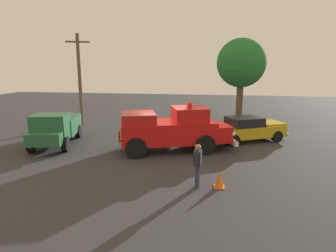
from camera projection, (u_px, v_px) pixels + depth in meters
ground_plane at (162, 148)px, 16.22m from camera, size 60.00×60.00×0.00m
vintage_fire_truck at (172, 129)px, 15.57m from camera, size 3.97×6.33×2.59m
classic_hot_rod at (249, 129)px, 17.74m from camera, size 3.65×4.72×1.46m
parked_pickup at (56, 128)px, 16.82m from camera, size 5.09×2.91×1.90m
lawn_chair_near_truck at (192, 126)px, 19.34m from camera, size 0.56×0.57×1.02m
lawn_chair_by_car at (121, 139)px, 15.94m from camera, size 0.59×0.58×1.02m
lawn_chair_spare at (180, 125)px, 19.52m from camera, size 0.53×0.52×1.02m
spectator_seated at (192, 124)px, 19.19m from camera, size 0.58×0.44×1.29m
spectator_standing at (198, 163)px, 10.89m from camera, size 0.65×0.29×1.68m
oak_tree_right at (241, 63)px, 24.12m from camera, size 4.01×4.01×6.66m
utility_pole at (80, 78)px, 22.07m from camera, size 0.87×1.57×6.75m
traffic_cone at (219, 179)px, 11.03m from camera, size 0.40×0.40×0.64m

